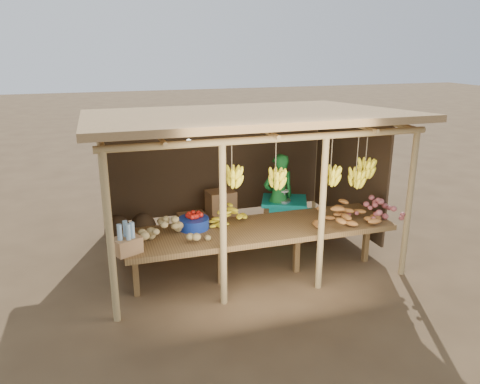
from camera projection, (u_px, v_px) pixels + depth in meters
name	position (u px, v px, depth m)	size (l,w,h in m)	color
ground	(240.00, 251.00, 7.87)	(60.00, 60.00, 0.00)	brown
stall_structure	(244.00, 140.00, 7.27)	(4.70, 3.50, 2.43)	tan
counter	(260.00, 231.00, 6.79)	(3.90, 1.05, 0.80)	brown
potato_heap	(165.00, 226.00, 6.31)	(1.09, 0.66, 0.37)	#9D8751
sweet_potato_heap	(346.00, 212.00, 6.85)	(0.96, 0.58, 0.36)	#AB692C
onion_heap	(378.00, 210.00, 6.94)	(0.90, 0.54, 0.36)	#AB5353
banana_pile	(231.00, 213.00, 6.83)	(0.55, 0.33, 0.35)	yellow
tomato_basin	(194.00, 222.00, 6.70)	(0.44, 0.44, 0.23)	navy
bottle_box	(127.00, 241.00, 5.89)	(0.41, 0.37, 0.41)	#A27448
vendor	(278.00, 197.00, 8.16)	(0.57, 0.37, 1.56)	#19722A
tarp_crate	(284.00, 217.00, 8.37)	(0.98, 0.92, 0.93)	brown
carton_stack	(212.00, 216.00, 8.54)	(1.07, 0.45, 0.78)	#A27448
burlap_sacks	(131.00, 229.00, 8.11)	(0.90, 0.47, 0.64)	#483521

